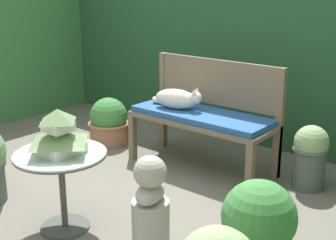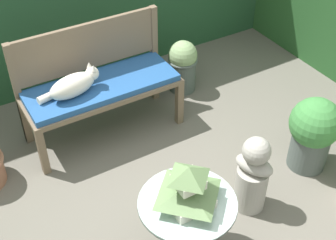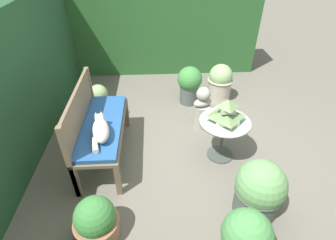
# 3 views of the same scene
# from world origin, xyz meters

# --- Properties ---
(ground) EXTENTS (30.00, 30.00, 0.00)m
(ground) POSITION_xyz_m (0.00, 0.00, 0.00)
(ground) COLOR #666056
(garden_bench) EXTENTS (1.34, 0.51, 0.53)m
(garden_bench) POSITION_xyz_m (0.12, 1.10, 0.45)
(garden_bench) COLOR brown
(garden_bench) RESTS_ON ground
(bench_backrest) EXTENTS (1.34, 0.06, 0.97)m
(bench_backrest) POSITION_xyz_m (0.12, 1.34, 0.70)
(bench_backrest) COLOR brown
(bench_backrest) RESTS_ON ground
(cat) EXTENTS (0.54, 0.26, 0.22)m
(cat) POSITION_xyz_m (-0.13, 1.07, 0.62)
(cat) COLOR silver
(cat) RESTS_ON garden_bench
(patio_table) EXTENTS (0.62, 0.62, 0.56)m
(patio_table) POSITION_xyz_m (0.03, -0.40, 0.44)
(patio_table) COLOR #424742
(patio_table) RESTS_ON ground
(pagoda_birdhouse) EXTENTS (0.35, 0.35, 0.30)m
(pagoda_birdhouse) POSITION_xyz_m (0.03, -0.40, 0.69)
(pagoda_birdhouse) COLOR silver
(pagoda_birdhouse) RESTS_ON patio_table
(garden_bust) EXTENTS (0.26, 0.33, 0.66)m
(garden_bust) POSITION_xyz_m (0.69, -0.25, 0.31)
(garden_bust) COLOR #A39E93
(garden_bust) RESTS_ON ground
(potted_plant_table_far) EXTENTS (0.29, 0.29, 0.54)m
(potted_plant_table_far) POSITION_xyz_m (1.07, 1.31, 0.29)
(potted_plant_table_far) COLOR #4C5651
(potted_plant_table_far) RESTS_ON ground
(potted_plant_path_edge) EXTENTS (0.41, 0.41, 0.65)m
(potted_plant_path_edge) POSITION_xyz_m (1.38, -0.14, 0.36)
(potted_plant_path_edge) COLOR #4C5651
(potted_plant_path_edge) RESTS_ON ground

